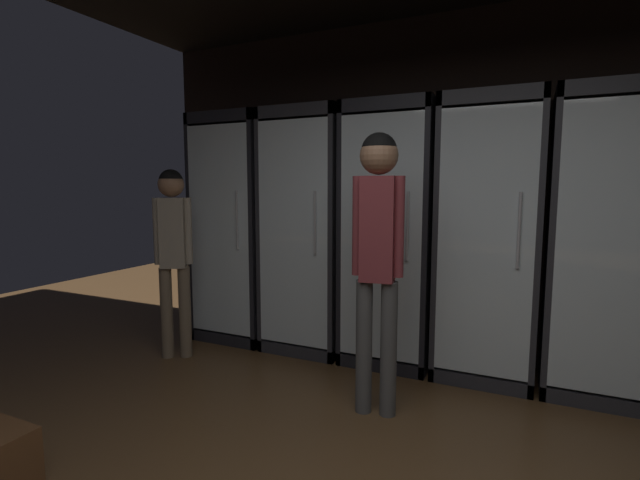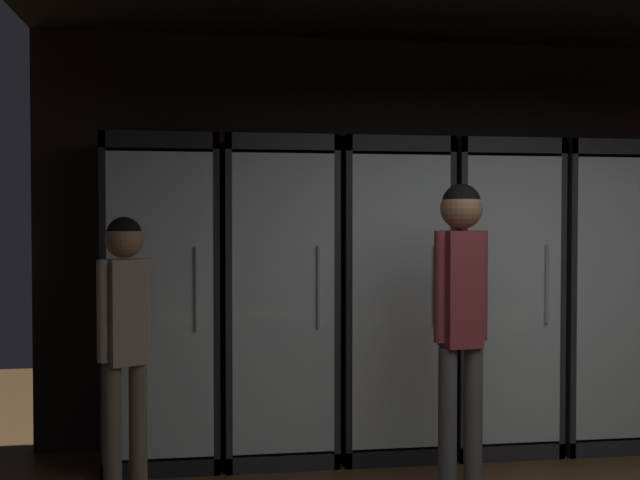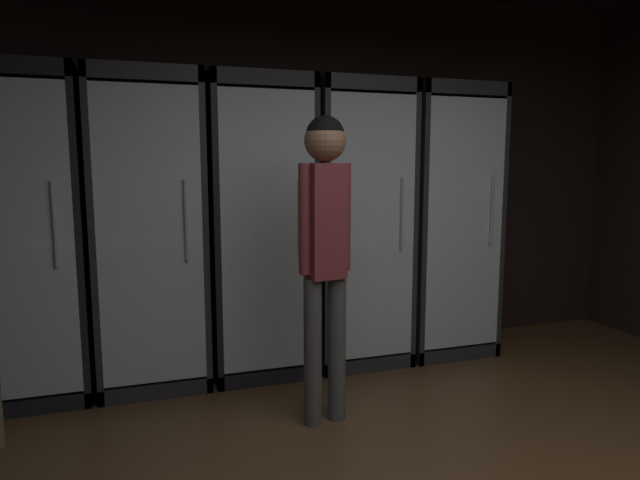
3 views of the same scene
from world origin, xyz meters
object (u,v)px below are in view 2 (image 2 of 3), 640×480
(cooler_far_left, at_px, (164,303))
(cooler_right, at_px, (494,298))
(cooler_far_right, at_px, (595,296))
(shopper_far, at_px, (125,325))
(cooler_left, at_px, (279,300))
(cooler_center, at_px, (389,300))
(shopper_near, at_px, (461,299))

(cooler_far_left, bearing_deg, cooler_right, -0.00)
(cooler_far_right, relative_size, shopper_far, 1.33)
(cooler_left, relative_size, cooler_far_right, 1.00)
(cooler_center, bearing_deg, shopper_far, -156.03)
(cooler_far_right, bearing_deg, cooler_center, 180.00)
(cooler_right, bearing_deg, cooler_center, -179.94)
(cooler_center, distance_m, cooler_right, 0.74)
(cooler_left, distance_m, shopper_near, 1.32)
(cooler_far_left, distance_m, cooler_center, 1.47)
(cooler_left, height_order, shopper_near, cooler_left)
(cooler_far_left, height_order, cooler_left, same)
(cooler_center, bearing_deg, cooler_right, 0.06)
(cooler_left, distance_m, cooler_right, 1.47)
(cooler_center, height_order, cooler_far_right, same)
(cooler_right, relative_size, shopper_near, 1.19)
(cooler_left, xyz_separation_m, cooler_center, (0.74, -0.00, -0.01))
(shopper_near, bearing_deg, cooler_center, 100.53)
(cooler_center, xyz_separation_m, cooler_far_right, (1.47, -0.00, 0.01))
(cooler_left, bearing_deg, shopper_near, -46.13)
(cooler_far_left, distance_m, cooler_right, 2.21)
(cooler_left, xyz_separation_m, cooler_right, (1.47, 0.00, -0.01))
(cooler_left, bearing_deg, cooler_far_right, -0.00)
(shopper_near, bearing_deg, cooler_left, 133.87)
(shopper_near, distance_m, shopper_far, 1.83)
(cooler_left, bearing_deg, cooler_far_left, 179.93)
(cooler_right, distance_m, shopper_near, 1.11)
(shopper_near, relative_size, shopper_far, 1.12)
(cooler_right, distance_m, shopper_far, 2.48)
(cooler_far_left, relative_size, shopper_near, 1.19)
(cooler_center, distance_m, shopper_near, 0.97)
(cooler_far_left, bearing_deg, cooler_center, -0.04)
(shopper_near, height_order, shopper_far, shopper_near)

